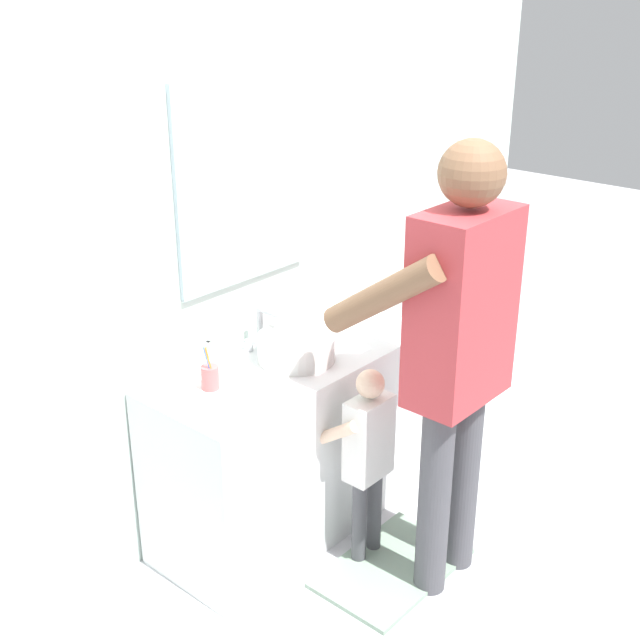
% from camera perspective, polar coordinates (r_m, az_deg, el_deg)
% --- Properties ---
extents(ground_plane, '(14.00, 14.00, 0.00)m').
position_cam_1_polar(ground_plane, '(3.72, 1.80, -15.18)').
color(ground_plane, silver).
extents(back_wall, '(4.40, 0.10, 2.70)m').
position_cam_1_polar(back_wall, '(3.48, -5.85, 7.11)').
color(back_wall, silver).
rests_on(back_wall, ground).
extents(vanity_cabinet, '(1.31, 0.54, 0.80)m').
position_cam_1_polar(vanity_cabinet, '(3.65, -1.78, -8.31)').
color(vanity_cabinet, white).
rests_on(vanity_cabinet, ground).
extents(sink_basin, '(0.32, 0.32, 0.11)m').
position_cam_1_polar(sink_basin, '(3.43, -1.63, -1.88)').
color(sink_basin, silver).
rests_on(sink_basin, vanity_cabinet).
extents(faucet, '(0.18, 0.14, 0.18)m').
position_cam_1_polar(faucet, '(3.54, -4.00, -0.62)').
color(faucet, '#B7BABF').
rests_on(faucet, vanity_cabinet).
extents(toothbrush_cup, '(0.07, 0.07, 0.21)m').
position_cam_1_polar(toothbrush_cup, '(3.22, -7.57, -3.85)').
color(toothbrush_cup, '#D86666').
rests_on(toothbrush_cup, vanity_cabinet).
extents(bath_mat, '(0.64, 0.40, 0.02)m').
position_cam_1_polar(bath_mat, '(3.60, 5.00, -16.63)').
color(bath_mat, gray).
rests_on(bath_mat, ground).
extents(child_toddler, '(0.27, 0.27, 0.88)m').
position_cam_1_polar(child_toddler, '(3.37, 3.25, -8.84)').
color(child_toddler, '#47474C').
rests_on(child_toddler, ground).
extents(adult_parent, '(0.55, 0.58, 1.79)m').
position_cam_1_polar(adult_parent, '(3.05, 9.36, -1.01)').
color(adult_parent, '#47474C').
rests_on(adult_parent, ground).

